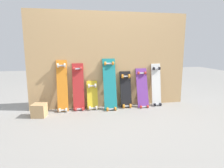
{
  "coord_description": "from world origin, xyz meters",
  "views": [
    {
      "loc": [
        -0.68,
        -3.36,
        1.07
      ],
      "look_at": [
        0.0,
        -0.07,
        0.43
      ],
      "focal_mm": 31.85,
      "sensor_mm": 36.0,
      "label": 1
    }
  ],
  "objects_px": {
    "skateboard_purple": "(142,90)",
    "skateboard_white": "(156,86)",
    "wooden_crate": "(39,110)",
    "skateboard_black": "(126,91)",
    "skateboard_red": "(78,89)",
    "skateboard_teal": "(110,86)",
    "skateboard_orange": "(62,88)",
    "skateboard_yellow": "(92,97)"
  },
  "relations": [
    {
      "from": "skateboard_yellow",
      "to": "wooden_crate",
      "type": "distance_m",
      "value": 0.88
    },
    {
      "from": "skateboard_teal",
      "to": "wooden_crate",
      "type": "relative_size",
      "value": 4.61
    },
    {
      "from": "skateboard_orange",
      "to": "skateboard_red",
      "type": "bearing_deg",
      "value": 2.97
    },
    {
      "from": "skateboard_purple",
      "to": "skateboard_white",
      "type": "distance_m",
      "value": 0.29
    },
    {
      "from": "skateboard_white",
      "to": "skateboard_black",
      "type": "bearing_deg",
      "value": -179.42
    },
    {
      "from": "skateboard_yellow",
      "to": "wooden_crate",
      "type": "height_order",
      "value": "skateboard_yellow"
    },
    {
      "from": "skateboard_red",
      "to": "skateboard_teal",
      "type": "height_order",
      "value": "skateboard_teal"
    },
    {
      "from": "skateboard_yellow",
      "to": "skateboard_teal",
      "type": "relative_size",
      "value": 0.59
    },
    {
      "from": "skateboard_yellow",
      "to": "wooden_crate",
      "type": "xyz_separation_m",
      "value": [
        -0.85,
        -0.22,
        -0.11
      ]
    },
    {
      "from": "skateboard_yellow",
      "to": "skateboard_white",
      "type": "bearing_deg",
      "value": 0.41
    },
    {
      "from": "skateboard_black",
      "to": "skateboard_purple",
      "type": "xyz_separation_m",
      "value": [
        0.3,
        -0.03,
        0.02
      ]
    },
    {
      "from": "skateboard_purple",
      "to": "skateboard_orange",
      "type": "bearing_deg",
      "value": 178.69
    },
    {
      "from": "skateboard_teal",
      "to": "skateboard_white",
      "type": "bearing_deg",
      "value": 3.27
    },
    {
      "from": "skateboard_orange",
      "to": "skateboard_purple",
      "type": "height_order",
      "value": "skateboard_orange"
    },
    {
      "from": "skateboard_yellow",
      "to": "skateboard_white",
      "type": "height_order",
      "value": "skateboard_white"
    },
    {
      "from": "wooden_crate",
      "to": "skateboard_black",
      "type": "bearing_deg",
      "value": 8.92
    },
    {
      "from": "wooden_crate",
      "to": "skateboard_yellow",
      "type": "bearing_deg",
      "value": 14.83
    },
    {
      "from": "skateboard_yellow",
      "to": "skateboard_white",
      "type": "distance_m",
      "value": 1.18
    },
    {
      "from": "skateboard_purple",
      "to": "skateboard_white",
      "type": "relative_size",
      "value": 0.91
    },
    {
      "from": "skateboard_orange",
      "to": "skateboard_white",
      "type": "height_order",
      "value": "skateboard_orange"
    },
    {
      "from": "skateboard_yellow",
      "to": "wooden_crate",
      "type": "relative_size",
      "value": 2.71
    },
    {
      "from": "skateboard_yellow",
      "to": "skateboard_purple",
      "type": "bearing_deg",
      "value": -1.91
    },
    {
      "from": "skateboard_red",
      "to": "skateboard_purple",
      "type": "bearing_deg",
      "value": -2.31
    },
    {
      "from": "skateboard_purple",
      "to": "wooden_crate",
      "type": "height_order",
      "value": "skateboard_purple"
    },
    {
      "from": "skateboard_orange",
      "to": "skateboard_white",
      "type": "relative_size",
      "value": 1.1
    },
    {
      "from": "skateboard_red",
      "to": "skateboard_yellow",
      "type": "xyz_separation_m",
      "value": [
        0.23,
        -0.02,
        -0.15
      ]
    },
    {
      "from": "skateboard_red",
      "to": "skateboard_black",
      "type": "relative_size",
      "value": 1.23
    },
    {
      "from": "skateboard_teal",
      "to": "skateboard_yellow",
      "type": "bearing_deg",
      "value": 172.07
    },
    {
      "from": "skateboard_orange",
      "to": "skateboard_teal",
      "type": "relative_size",
      "value": 0.98
    },
    {
      "from": "skateboard_white",
      "to": "wooden_crate",
      "type": "xyz_separation_m",
      "value": [
        -2.02,
        -0.23,
        -0.24
      ]
    },
    {
      "from": "skateboard_red",
      "to": "wooden_crate",
      "type": "distance_m",
      "value": 0.71
    },
    {
      "from": "skateboard_red",
      "to": "skateboard_white",
      "type": "xyz_separation_m",
      "value": [
        1.41,
        -0.01,
        -0.02
      ]
    },
    {
      "from": "skateboard_red",
      "to": "skateboard_white",
      "type": "distance_m",
      "value": 1.41
    },
    {
      "from": "skateboard_orange",
      "to": "skateboard_yellow",
      "type": "distance_m",
      "value": 0.53
    },
    {
      "from": "skateboard_yellow",
      "to": "skateboard_black",
      "type": "xyz_separation_m",
      "value": [
        0.6,
        0.0,
        0.07
      ]
    },
    {
      "from": "wooden_crate",
      "to": "skateboard_teal",
      "type": "bearing_deg",
      "value": 9.06
    },
    {
      "from": "skateboard_red",
      "to": "skateboard_teal",
      "type": "xyz_separation_m",
      "value": [
        0.53,
        -0.06,
        0.04
      ]
    },
    {
      "from": "skateboard_yellow",
      "to": "skateboard_purple",
      "type": "height_order",
      "value": "skateboard_purple"
    },
    {
      "from": "skateboard_yellow",
      "to": "skateboard_orange",
      "type": "bearing_deg",
      "value": 179.78
    },
    {
      "from": "skateboard_orange",
      "to": "skateboard_red",
      "type": "height_order",
      "value": "skateboard_orange"
    },
    {
      "from": "skateboard_yellow",
      "to": "skateboard_black",
      "type": "height_order",
      "value": "skateboard_black"
    },
    {
      "from": "skateboard_orange",
      "to": "wooden_crate",
      "type": "height_order",
      "value": "skateboard_orange"
    }
  ]
}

